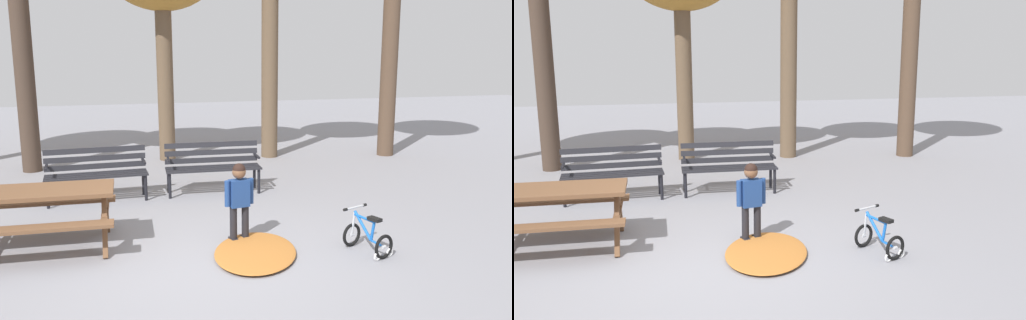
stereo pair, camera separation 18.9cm
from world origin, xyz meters
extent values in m
plane|color=gray|center=(0.00, 0.00, 0.00)|extent=(36.00, 36.00, 0.00)
cube|color=brown|center=(-1.86, 0.96, 0.74)|extent=(1.80, 0.77, 0.05)
cube|color=brown|center=(-1.87, 0.41, 0.45)|extent=(1.80, 0.25, 0.04)
cube|color=brown|center=(-1.86, 1.51, 0.45)|extent=(1.80, 0.25, 0.04)
cube|color=brown|center=(-1.08, 0.71, 0.36)|extent=(0.06, 0.57, 0.76)
cube|color=brown|center=(-1.08, 1.21, 0.36)|extent=(0.06, 0.57, 0.76)
cube|color=brown|center=(-1.08, 0.96, 0.42)|extent=(0.09, 1.10, 0.04)
cube|color=#232328|center=(-1.27, 3.17, 0.44)|extent=(1.60, 0.18, 0.03)
cube|color=#232328|center=(-1.27, 3.05, 0.44)|extent=(1.60, 0.18, 0.03)
cube|color=#232328|center=(-1.26, 2.93, 0.44)|extent=(1.60, 0.18, 0.03)
cube|color=#232328|center=(-1.25, 2.81, 0.44)|extent=(1.60, 0.18, 0.03)
cube|color=#232328|center=(-1.28, 3.21, 0.54)|extent=(1.60, 0.16, 0.09)
cube|color=#232328|center=(-1.28, 3.21, 0.67)|extent=(1.60, 0.16, 0.09)
cube|color=#232328|center=(-1.28, 3.21, 0.81)|extent=(1.60, 0.16, 0.09)
cylinder|color=black|center=(-0.50, 2.88, 0.22)|extent=(0.05, 0.05, 0.44)
cylinder|color=black|center=(-0.53, 3.24, 0.22)|extent=(0.05, 0.05, 0.44)
cube|color=black|center=(-0.51, 3.06, 0.62)|extent=(0.07, 0.40, 0.03)
cylinder|color=black|center=(-2.00, 2.78, 0.22)|extent=(0.05, 0.05, 0.44)
cylinder|color=black|center=(-2.02, 3.14, 0.22)|extent=(0.05, 0.05, 0.44)
cube|color=black|center=(-2.01, 2.96, 0.62)|extent=(0.07, 0.40, 0.03)
cube|color=#232328|center=(0.64, 3.23, 0.44)|extent=(1.60, 0.10, 0.03)
cube|color=#232328|center=(0.64, 3.11, 0.44)|extent=(1.60, 0.10, 0.03)
cube|color=#232328|center=(0.64, 2.99, 0.44)|extent=(1.60, 0.10, 0.03)
cube|color=#232328|center=(0.63, 2.87, 0.44)|extent=(1.60, 0.10, 0.03)
cube|color=#232328|center=(0.64, 3.27, 0.54)|extent=(1.60, 0.08, 0.09)
cube|color=#232328|center=(0.64, 3.27, 0.67)|extent=(1.60, 0.08, 0.09)
cube|color=#232328|center=(0.64, 3.27, 0.81)|extent=(1.60, 0.08, 0.09)
cylinder|color=black|center=(1.39, 2.87, 0.22)|extent=(0.05, 0.05, 0.44)
cylinder|color=black|center=(1.39, 3.23, 0.22)|extent=(0.05, 0.05, 0.44)
cube|color=black|center=(1.39, 3.05, 0.62)|extent=(0.05, 0.40, 0.03)
cylinder|color=black|center=(-0.11, 2.90, 0.22)|extent=(0.05, 0.05, 0.44)
cylinder|color=black|center=(-0.11, 3.26, 0.22)|extent=(0.05, 0.05, 0.44)
cube|color=black|center=(-0.11, 3.08, 0.62)|extent=(0.05, 0.40, 0.03)
cylinder|color=black|center=(0.66, 0.67, 0.24)|extent=(0.09, 0.09, 0.47)
cube|color=black|center=(0.66, 0.67, 0.03)|extent=(0.12, 0.17, 0.06)
cylinder|color=black|center=(0.50, 0.64, 0.24)|extent=(0.09, 0.09, 0.47)
cube|color=black|center=(0.50, 0.64, 0.03)|extent=(0.12, 0.17, 0.06)
cube|color=navy|center=(0.58, 0.66, 0.65)|extent=(0.27, 0.19, 0.35)
sphere|color=brown|center=(0.58, 0.66, 0.92)|extent=(0.17, 0.17, 0.17)
sphere|color=black|center=(0.58, 0.66, 0.95)|extent=(0.17, 0.17, 0.17)
cylinder|color=navy|center=(0.74, 0.69, 0.66)|extent=(0.07, 0.07, 0.33)
cylinder|color=navy|center=(0.42, 0.62, 0.66)|extent=(0.07, 0.07, 0.33)
torus|color=black|center=(1.92, 0.16, 0.15)|extent=(0.29, 0.15, 0.30)
cylinder|color=silver|center=(1.92, 0.16, 0.15)|extent=(0.06, 0.06, 0.04)
torus|color=black|center=(2.12, -0.32, 0.15)|extent=(0.29, 0.15, 0.30)
cylinder|color=silver|center=(2.12, -0.32, 0.15)|extent=(0.06, 0.06, 0.04)
torus|color=white|center=(2.02, -0.36, 0.05)|extent=(0.11, 0.06, 0.11)
torus|color=white|center=(2.22, -0.27, 0.05)|extent=(0.11, 0.06, 0.11)
cylinder|color=blue|center=(1.99, 0.00, 0.32)|extent=(0.15, 0.30, 0.32)
cylinder|color=blue|center=(2.05, -0.15, 0.30)|extent=(0.06, 0.08, 0.27)
cylinder|color=blue|center=(2.08, -0.22, 0.16)|extent=(0.10, 0.20, 0.05)
cylinder|color=silver|center=(1.93, 0.14, 0.31)|extent=(0.06, 0.08, 0.32)
cylinder|color=blue|center=(1.99, -0.02, 0.42)|extent=(0.15, 0.31, 0.05)
cube|color=black|center=(2.06, -0.17, 0.45)|extent=(0.15, 0.19, 0.04)
cylinder|color=silver|center=(1.93, 0.13, 0.52)|extent=(0.32, 0.15, 0.02)
cylinder|color=black|center=(1.78, 0.06, 0.52)|extent=(0.06, 0.05, 0.04)
cylinder|color=black|center=(2.09, 0.19, 0.52)|extent=(0.06, 0.05, 0.04)
ellipsoid|color=#B26B2D|center=(0.67, 0.17, 0.04)|extent=(1.36, 1.64, 0.07)
cylinder|color=#423328|center=(-2.63, 5.58, 2.22)|extent=(0.37, 0.37, 4.45)
cylinder|color=brown|center=(0.11, 6.08, 1.68)|extent=(0.35, 0.35, 3.37)
cylinder|color=brown|center=(2.37, 5.87, 2.11)|extent=(0.36, 0.36, 4.21)
cylinder|color=brown|center=(5.01, 5.43, 2.22)|extent=(0.37, 0.37, 4.43)
camera|label=1|loc=(-0.79, -5.92, 2.49)|focal=38.55mm
camera|label=2|loc=(-0.61, -5.96, 2.49)|focal=38.55mm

